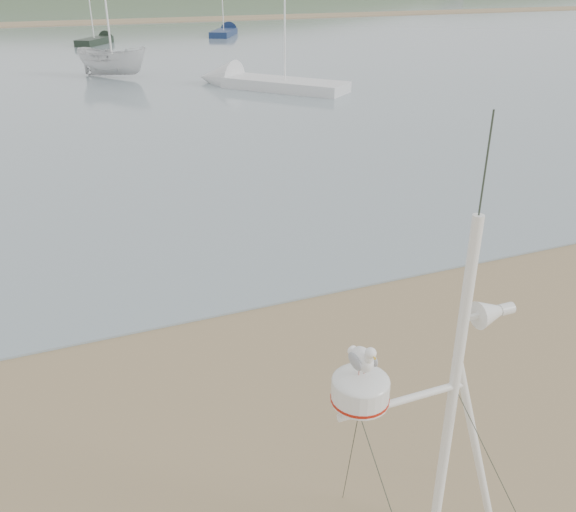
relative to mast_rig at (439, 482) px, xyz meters
name	(u,v)px	position (x,y,z in m)	size (l,w,h in m)	color
water	(17,0)	(-3.03, 133.49, -1.09)	(560.00, 256.00, 0.04)	gray
sandbar	(21,24)	(-3.03, 71.49, -1.04)	(560.00, 7.00, 0.07)	olive
hill_ridge	(82,46)	(15.49, 236.49, -20.81)	(620.00, 180.00, 80.00)	#253716
mast_rig	(439,482)	(0.00, 0.00, 0.00)	(2.04, 2.17, 4.60)	white
boat_white	(110,36)	(1.31, 32.32, 1.09)	(1.63, 1.67, 4.32)	silver
sailboat_blue_far	(227,31)	(14.31, 53.27, -0.81)	(4.49, 6.41, 6.43)	#16264D
sailboat_dark_mid	(102,39)	(2.79, 50.11, -0.81)	(4.03, 5.11, 5.32)	black
sailboat_white_near	(245,81)	(7.09, 26.89, -0.81)	(6.79, 7.61, 8.13)	silver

